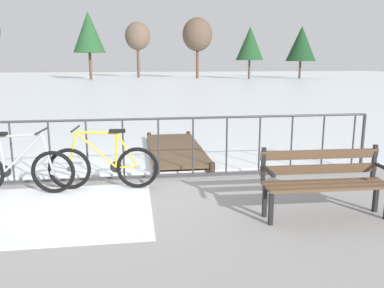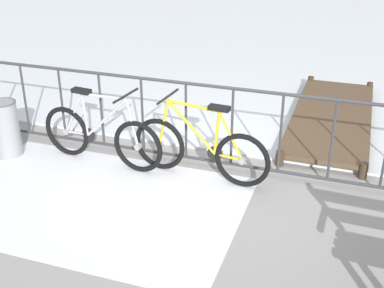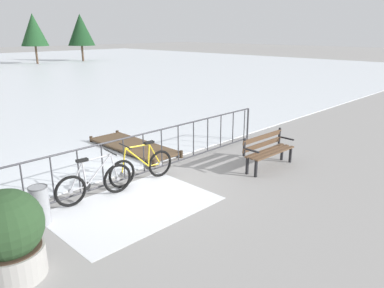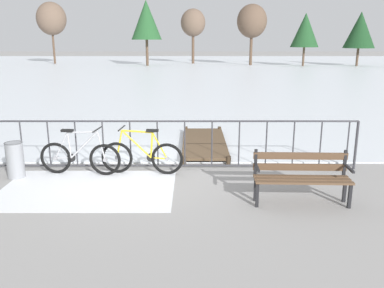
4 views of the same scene
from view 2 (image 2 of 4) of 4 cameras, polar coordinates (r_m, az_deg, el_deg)
name	(u,v)px [view 2 (image 2 of 4)]	position (r m, az deg, el deg)	size (l,w,h in m)	color
ground_plane	(208,166)	(6.28, 1.82, -2.49)	(160.00, 160.00, 0.00)	gray
snow_patch	(94,201)	(5.65, -11.01, -6.40)	(3.22, 2.14, 0.01)	white
railing_fence	(209,125)	(6.03, 1.89, 2.20)	(9.06, 0.06, 1.07)	#38383D
bicycle_near_railing	(101,136)	(6.29, -10.29, 0.90)	(1.71, 0.52, 0.97)	black
bicycle_second	(200,149)	(5.86, 0.90, -0.59)	(1.71, 0.52, 0.97)	black
trash_bin	(6,128)	(6.82, -20.33, 1.68)	(0.35, 0.35, 0.73)	gray
wooden_dock	(332,117)	(7.69, 15.54, 3.02)	(1.10, 3.19, 0.20)	brown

